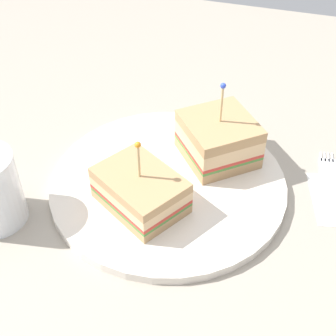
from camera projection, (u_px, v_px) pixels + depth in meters
The scene contains 5 objects.
ground_plane at pixel (168, 192), 60.79cm from camera, with size 116.89×116.89×2.00cm, color #9E9384.
plate at pixel (168, 183), 59.74cm from camera, with size 29.46×29.46×1.17cm, color silver.
sandwich_half_front at pixel (140, 190), 54.75cm from camera, with size 11.31×12.27×9.36cm.
sandwich_half_back at pixel (218, 139), 60.90cm from camera, with size 12.19×12.15×11.14cm.
fork at pixel (329, 175), 61.50cm from camera, with size 12.35×2.82×0.35cm.
Camera 1 is at (-41.27, -13.02, 41.81)cm, focal length 50.80 mm.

